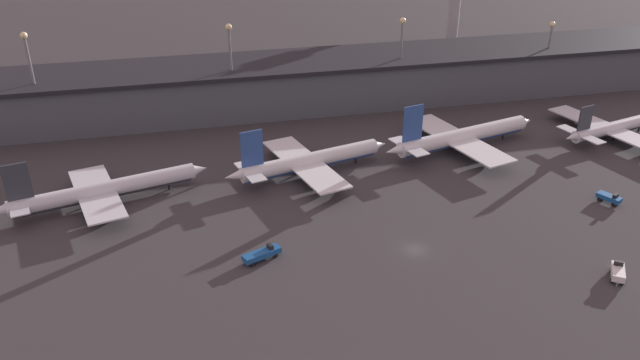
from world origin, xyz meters
name	(u,v)px	position (x,y,z in m)	size (l,w,h in m)	color
ground	(415,250)	(0.00, 0.00, 0.00)	(600.00, 600.00, 0.00)	#383538
terminal_building	(316,81)	(0.00, 82.52, 7.06)	(249.08, 25.91, 14.02)	#4C515B
airplane_1	(103,191)	(-58.35, 32.39, 3.20)	(45.13, 27.68, 12.94)	silver
airplane_2	(309,161)	(-12.51, 36.19, 3.30)	(41.55, 32.19, 13.62)	white
airplane_3	(462,137)	(28.26, 40.81, 3.50)	(45.78, 34.93, 14.52)	white
airplane_4	(613,128)	(70.38, 38.11, 2.89)	(35.35, 37.91, 11.05)	silver
service_vehicle_0	(618,272)	(31.41, -16.78, 1.28)	(4.63, 5.44, 2.73)	white
service_vehicle_2	(262,254)	(-28.69, 3.53, 1.23)	(7.66, 4.74, 2.61)	#195199
service_vehicle_4	(609,198)	(47.33, 7.47, 1.20)	(4.07, 5.39, 2.56)	#195199
lamp_post_0	(32,72)	(-76.79, 76.88, 17.31)	(1.80, 1.80, 27.56)	slate
lamp_post_1	(231,60)	(-25.42, 76.88, 16.92)	(1.80, 1.80, 26.85)	slate
lamp_post_2	(401,50)	(24.34, 76.88, 16.42)	(1.80, 1.80, 25.94)	slate
lamp_post_3	(549,47)	(73.06, 76.88, 14.37)	(1.80, 1.80, 22.24)	slate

